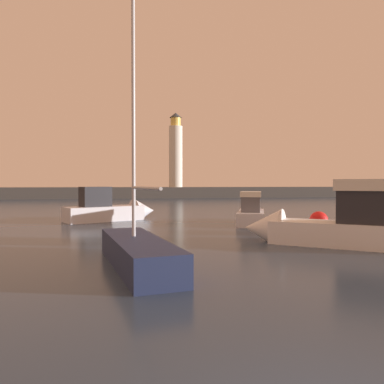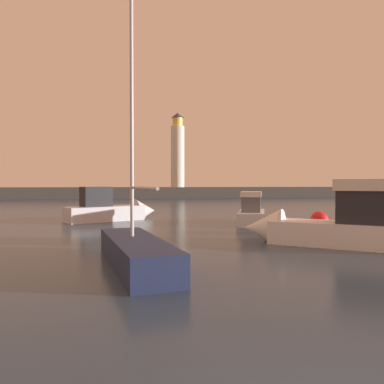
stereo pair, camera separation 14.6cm
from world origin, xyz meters
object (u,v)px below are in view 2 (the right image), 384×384
(motorboat_1, at_px, (325,224))
(sailboat_moored, at_px, (136,250))
(mooring_buoy, at_px, (319,220))
(motorboat_3, at_px, (252,213))
(motorboat_2, at_px, (116,210))
(lighthouse, at_px, (178,152))

(motorboat_1, distance_m, sailboat_moored, 8.56)
(mooring_buoy, bearing_deg, motorboat_3, 123.95)
(motorboat_1, distance_m, motorboat_2, 15.42)
(motorboat_2, xyz_separation_m, sailboat_moored, (1.03, -15.31, -0.20))
(motorboat_2, bearing_deg, lighthouse, 76.07)
(motorboat_1, bearing_deg, motorboat_2, 126.12)
(motorboat_1, relative_size, sailboat_moored, 0.69)
(lighthouse, bearing_deg, motorboat_3, -91.34)
(motorboat_3, distance_m, sailboat_moored, 14.15)
(motorboat_3, height_order, sailboat_moored, sailboat_moored)
(lighthouse, xyz_separation_m, mooring_buoy, (1.62, -47.54, -7.82))
(motorboat_2, bearing_deg, motorboat_3, -21.82)
(sailboat_moored, distance_m, mooring_buoy, 13.11)
(motorboat_1, xyz_separation_m, motorboat_2, (-9.09, 12.46, -0.17))
(motorboat_2, distance_m, sailboat_moored, 15.35)
(motorboat_3, relative_size, sailboat_moored, 0.61)
(lighthouse, relative_size, motorboat_2, 1.97)
(motorboat_2, distance_m, motorboat_3, 9.60)
(motorboat_2, distance_m, mooring_buoy, 13.78)
(sailboat_moored, bearing_deg, mooring_buoy, 36.61)
(lighthouse, relative_size, sailboat_moored, 1.38)
(motorboat_1, relative_size, motorboat_2, 0.99)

